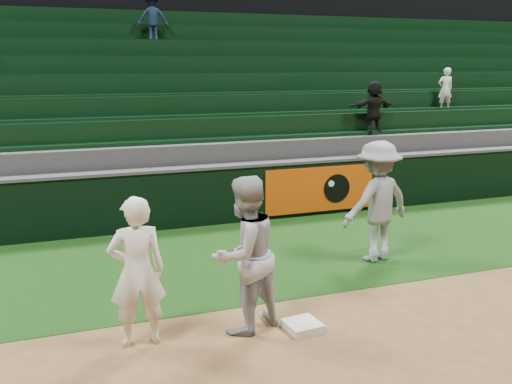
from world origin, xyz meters
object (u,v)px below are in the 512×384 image
at_px(baserunner, 244,255).
at_px(base_coach, 377,201).
at_px(first_base, 302,326).
at_px(first_baseman, 137,272).

distance_m(baserunner, base_coach, 3.44).
height_order(first_base, first_baseman, first_baseman).
relative_size(first_base, baserunner, 0.21).
distance_m(first_baseman, base_coach, 4.61).
bearing_deg(first_baseman, baserunner, 178.23).
xyz_separation_m(first_base, base_coach, (2.28, 2.00, 0.99)).
bearing_deg(base_coach, baserunner, 19.27).
bearing_deg(baserunner, base_coach, -174.24).
distance_m(first_base, baserunner, 1.20).
bearing_deg(first_base, base_coach, 41.23).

